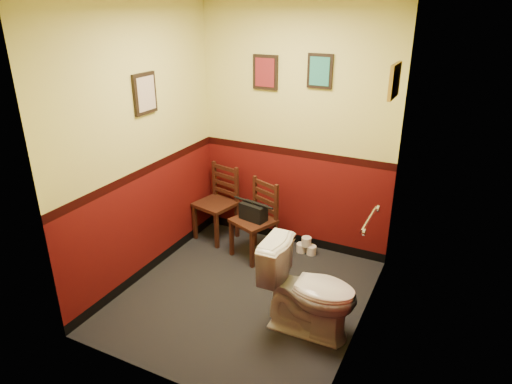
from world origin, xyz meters
TOP-DOWN VIEW (x-y plane):
  - floor at (0.00, 0.00)m, footprint 2.20×2.40m
  - wall_back at (0.00, 1.20)m, footprint 2.20×0.00m
  - wall_front at (0.00, -1.20)m, footprint 2.20×0.00m
  - wall_left at (-1.10, 0.00)m, footprint 0.00×2.40m
  - wall_right at (1.10, 0.00)m, footprint 0.00×2.40m
  - grab_bar at (1.07, 0.25)m, footprint 0.05×0.56m
  - framed_print_back_a at (-0.35, 1.18)m, footprint 0.28×0.04m
  - framed_print_back_b at (0.25, 1.18)m, footprint 0.26×0.04m
  - framed_print_left at (-1.08, 0.10)m, footprint 0.04×0.30m
  - framed_print_right at (1.08, 0.60)m, footprint 0.04×0.34m
  - toilet at (0.72, -0.19)m, footprint 0.83×0.48m
  - toilet_brush at (0.91, -0.03)m, footprint 0.10×0.10m
  - chair_left at (-0.84, 0.93)m, footprint 0.49×0.49m
  - chair_right at (-0.25, 0.75)m, footprint 0.52×0.52m
  - handbag at (-0.26, 0.71)m, footprint 0.31×0.20m
  - tp_stack at (0.25, 1.03)m, footprint 0.23×0.12m

SIDE VIEW (x-z plane):
  - floor at x=0.00m, z-range 0.00..0.00m
  - toilet_brush at x=0.91m, z-range -0.13..0.24m
  - tp_stack at x=0.25m, z-range -0.02..0.18m
  - toilet at x=0.72m, z-range 0.00..0.81m
  - chair_right at x=-0.25m, z-range 0.00..0.86m
  - chair_left at x=-0.84m, z-range 0.00..0.89m
  - handbag at x=-0.26m, z-range 0.44..0.65m
  - grab_bar at x=1.07m, z-range 0.92..0.98m
  - wall_back at x=0.00m, z-range 0.00..2.70m
  - wall_front at x=0.00m, z-range 0.00..2.70m
  - wall_left at x=-1.10m, z-range 0.00..2.70m
  - wall_right at x=1.10m, z-range 0.00..2.70m
  - framed_print_left at x=-1.08m, z-range 1.66..2.04m
  - framed_print_back_a at x=-0.35m, z-range 1.77..2.13m
  - framed_print_back_b at x=0.25m, z-range 1.83..2.17m
  - framed_print_right at x=1.08m, z-range 1.91..2.19m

